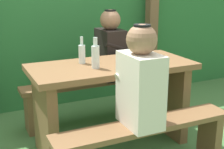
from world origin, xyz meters
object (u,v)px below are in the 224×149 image
at_px(bench_near, 145,139).
at_px(bottle_right, 95,56).
at_px(person_white_shirt, 140,80).
at_px(picnic_table, 112,91).
at_px(bottle_left, 82,53).
at_px(person_black_coat, 110,47).
at_px(bench_far, 89,93).
at_px(drinking_glass, 135,60).

relative_size(bench_near, bottle_right, 5.58).
bearing_deg(person_white_shirt, picnic_table, 85.07).
xyz_separation_m(person_white_shirt, bottle_left, (-0.18, 0.69, 0.07)).
xyz_separation_m(picnic_table, person_black_coat, (0.25, 0.57, 0.26)).
xyz_separation_m(bench_near, bench_far, (0.00, 1.14, 0.00)).
relative_size(drinking_glass, bottle_left, 0.37).
relative_size(bench_far, drinking_glass, 16.36).
height_order(person_white_shirt, bottle_left, person_white_shirt).
relative_size(person_black_coat, bottle_left, 3.13).
bearing_deg(drinking_glass, person_black_coat, 83.22).
distance_m(bench_far, bottle_left, 0.73).
xyz_separation_m(person_white_shirt, drinking_glass, (0.22, 0.46, 0.03)).
bearing_deg(bench_far, bottle_right, -105.66).
distance_m(picnic_table, bottle_left, 0.42).
bearing_deg(bottle_right, picnic_table, 22.30).
bearing_deg(bottle_right, person_white_shirt, -75.04).
relative_size(person_black_coat, drinking_glass, 8.41).
height_order(person_black_coat, bottle_right, person_black_coat).
relative_size(bench_near, person_white_shirt, 1.95).
height_order(person_white_shirt, person_black_coat, same).
bearing_deg(person_black_coat, bench_far, 179.24).
bearing_deg(bottle_left, drinking_glass, -29.82).
bearing_deg(bottle_left, person_black_coat, 43.40).
bearing_deg(person_black_coat, picnic_table, -113.65).
distance_m(drinking_glass, bottle_left, 0.46).
xyz_separation_m(drinking_glass, bottle_left, (-0.39, 0.23, 0.05)).
height_order(bench_far, person_white_shirt, person_white_shirt).
distance_m(person_black_coat, drinking_glass, 0.68).
bearing_deg(bench_near, picnic_table, 90.00).
relative_size(bench_near, drinking_glass, 16.36).
bearing_deg(bench_near, person_white_shirt, 176.12).
relative_size(picnic_table, person_white_shirt, 1.95).
bearing_deg(bottle_left, picnic_table, -27.78).
bearing_deg(picnic_table, bottle_left, 152.22).
distance_m(bench_near, bottle_right, 0.76).
bearing_deg(bottle_left, bench_near, -71.87).
bearing_deg(bench_near, person_black_coat, 77.69).
height_order(picnic_table, drinking_glass, drinking_glass).
bearing_deg(bottle_left, bottle_right, -76.85).
xyz_separation_m(person_black_coat, bottle_left, (-0.47, -0.45, 0.07)).
height_order(picnic_table, bench_far, picnic_table).
bearing_deg(person_black_coat, drinking_glass, -96.78).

